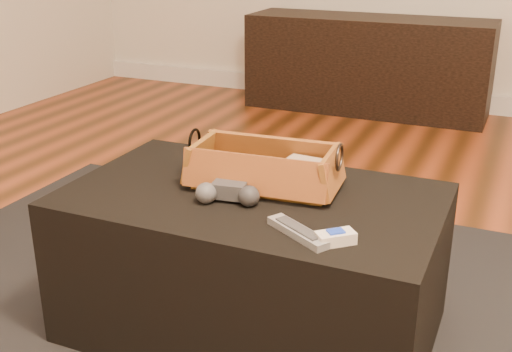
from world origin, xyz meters
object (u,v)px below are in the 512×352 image
at_px(game_controller, 228,192).
at_px(silver_remote, 298,232).
at_px(cream_gadget, 335,238).
at_px(ottoman, 252,263).
at_px(media_cabinet, 367,65).
at_px(wicker_basket, 264,170).
at_px(tv_remote, 255,178).

xyz_separation_m(game_controller, silver_remote, (0.23, -0.11, -0.02)).
xyz_separation_m(silver_remote, cream_gadget, (0.09, -0.00, 0.00)).
distance_m(ottoman, game_controller, 0.25).
relative_size(media_cabinet, game_controller, 8.53).
bearing_deg(silver_remote, cream_gadget, -2.26).
distance_m(media_cabinet, game_controller, 2.63).
bearing_deg(ottoman, media_cabinet, 97.39).
relative_size(wicker_basket, game_controller, 2.44).
height_order(wicker_basket, silver_remote, wicker_basket).
height_order(wicker_basket, cream_gadget, wicker_basket).
height_order(game_controller, silver_remote, game_controller).
distance_m(media_cabinet, tv_remote, 2.51).
distance_m(media_cabinet, silver_remote, 2.77).
xyz_separation_m(tv_remote, cream_gadget, (0.30, -0.24, -0.01)).
xyz_separation_m(wicker_basket, silver_remote, (0.19, -0.25, -0.04)).
xyz_separation_m(media_cabinet, wicker_basket, (0.34, -2.47, 0.19)).
relative_size(tv_remote, wicker_basket, 0.51).
relative_size(ottoman, game_controller, 5.67).
height_order(tv_remote, silver_remote, tv_remote).
relative_size(game_controller, cream_gadget, 1.85).
relative_size(wicker_basket, silver_remote, 2.37).
bearing_deg(media_cabinet, tv_remote, -82.71).
bearing_deg(wicker_basket, media_cabinet, 97.78).
bearing_deg(tv_remote, wicker_basket, 30.87).
distance_m(ottoman, cream_gadget, 0.42).
height_order(media_cabinet, silver_remote, media_cabinet).
distance_m(wicker_basket, cream_gadget, 0.38).
bearing_deg(media_cabinet, silver_remote, -78.99).
height_order(tv_remote, game_controller, game_controller).
bearing_deg(ottoman, game_controller, -111.75).
distance_m(ottoman, silver_remote, 0.35).
bearing_deg(wicker_basket, ottoman, -98.84).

